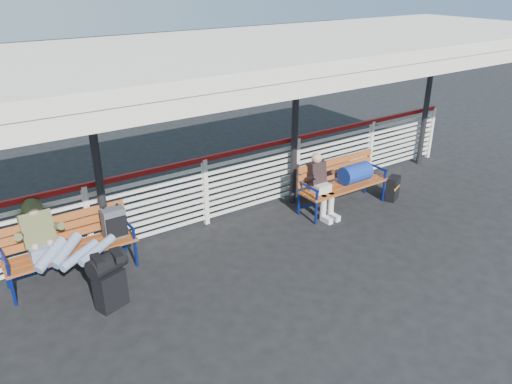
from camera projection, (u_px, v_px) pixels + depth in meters
ground at (270, 273)px, 7.33m from camera, size 60.00×60.00×0.00m
fence at (205, 189)px, 8.50m from camera, size 12.08×0.08×1.24m
canopy at (235, 53)px, 6.75m from camera, size 12.60×3.60×3.16m
luggage_stack at (109, 278)px, 6.43m from camera, size 0.54×0.41×0.80m
bench_left at (83, 236)px, 7.14m from camera, size 1.80×0.56×0.92m
bench_right at (348, 176)px, 9.19m from camera, size 1.80×0.56×0.92m
traveler_man at (64, 246)px, 6.66m from camera, size 0.94×1.64×0.77m
companion_person at (321, 184)px, 8.84m from camera, size 0.32×0.66×1.15m
suitcase_side at (393, 188)px, 9.59m from camera, size 0.38×0.32×0.46m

